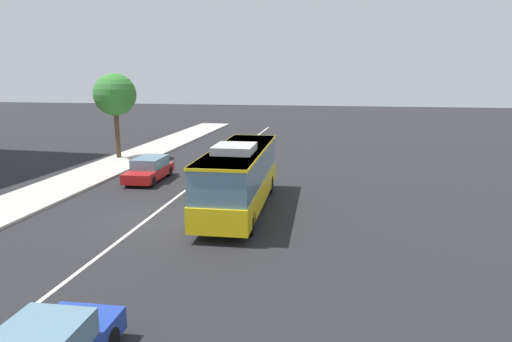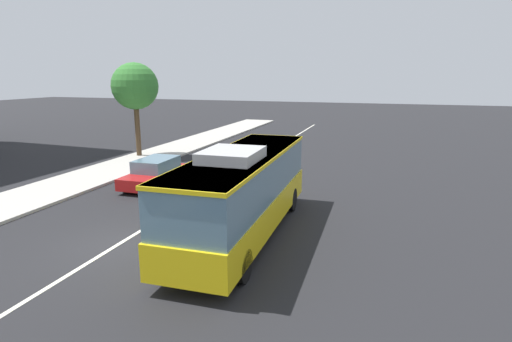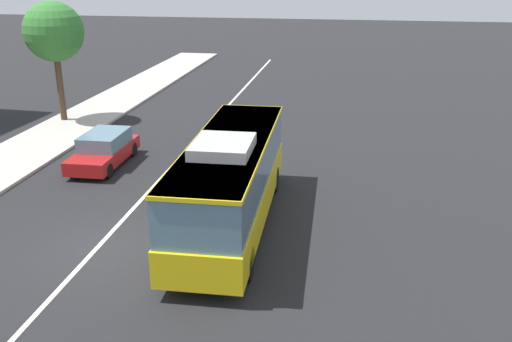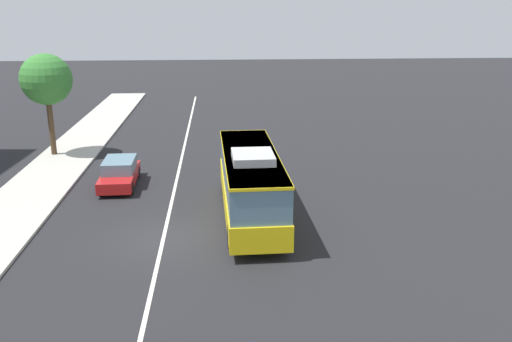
{
  "view_description": "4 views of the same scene",
  "coord_description": "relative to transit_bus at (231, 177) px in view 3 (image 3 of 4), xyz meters",
  "views": [
    {
      "loc": [
        -18.74,
        -8.47,
        6.6
      ],
      "look_at": [
        3.36,
        -4.54,
        1.77
      ],
      "focal_mm": 31.45,
      "sensor_mm": 36.0,
      "label": 1
    },
    {
      "loc": [
        -11.38,
        -8.91,
        5.86
      ],
      "look_at": [
        5.22,
        -3.42,
        1.78
      ],
      "focal_mm": 28.92,
      "sensor_mm": 36.0,
      "label": 2
    },
    {
      "loc": [
        -15.1,
        -7.78,
        8.61
      ],
      "look_at": [
        3.36,
        -4.59,
        1.67
      ],
      "focal_mm": 39.45,
      "sensor_mm": 36.0,
      "label": 3
    },
    {
      "loc": [
        -21.97,
        -2.5,
        9.67
      ],
      "look_at": [
        5.59,
        -4.4,
        1.25
      ],
      "focal_mm": 38.38,
      "sensor_mm": 36.0,
      "label": 4
    }
  ],
  "objects": [
    {
      "name": "lane_centre_line",
      "position": [
        -2.22,
        3.92,
        -1.8
      ],
      "size": [
        76.0,
        0.16,
        0.01
      ],
      "primitive_type": "cube",
      "color": "silver",
      "rests_on": "ground_plane"
    },
    {
      "name": "sedan_red",
      "position": [
        5.24,
        6.99,
        -1.09
      ],
      "size": [
        4.54,
        1.9,
        1.46
      ],
      "rotation": [
        0.0,
        0.0,
        3.16
      ],
      "color": "#B21919",
      "rests_on": "ground_plane"
    },
    {
      "name": "transit_bus",
      "position": [
        0.0,
        0.0,
        0.0
      ],
      "size": [
        10.06,
        2.77,
        3.46
      ],
      "rotation": [
        0.0,
        0.0,
        0.03
      ],
      "color": "yellow",
      "rests_on": "ground_plane"
    },
    {
      "name": "street_tree_kerbside_left",
      "position": [
        11.8,
        12.41,
        3.24
      ],
      "size": [
        3.27,
        3.27,
        6.73
      ],
      "color": "#4C3823",
      "rests_on": "ground_plane"
    },
    {
      "name": "ground_plane",
      "position": [
        -2.22,
        3.92,
        -1.81
      ],
      "size": [
        160.0,
        160.0,
        0.0
      ],
      "primitive_type": "plane",
      "color": "black"
    }
  ]
}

